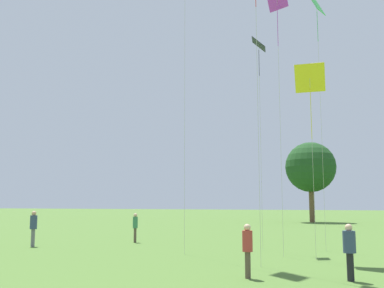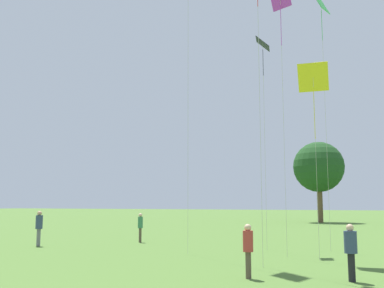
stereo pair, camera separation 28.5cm
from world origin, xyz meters
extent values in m
cylinder|color=slate|center=(-11.54, 12.68, 0.44)|extent=(0.25, 0.25, 0.89)
cylinder|color=#334260|center=(-11.54, 12.68, 1.24)|extent=(0.46, 0.46, 0.70)
sphere|color=tan|center=(-11.54, 12.68, 1.69)|extent=(0.24, 0.24, 0.24)
cylinder|color=brown|center=(1.34, 7.36, 0.39)|extent=(0.20, 0.20, 0.78)
cylinder|color=#B23833|center=(1.34, 7.36, 1.09)|extent=(0.36, 0.36, 0.62)
sphere|color=#DBAD89|center=(1.34, 7.36, 1.48)|extent=(0.21, 0.21, 0.21)
cylinder|color=black|center=(4.18, 8.03, 0.40)|extent=(0.25, 0.25, 0.79)
cylinder|color=#334260|center=(4.18, 8.03, 1.10)|extent=(0.46, 0.46, 0.63)
sphere|color=#DBAD89|center=(4.18, 8.03, 1.51)|extent=(0.21, 0.21, 0.21)
cylinder|color=brown|center=(-7.89, 16.82, 0.40)|extent=(0.21, 0.21, 0.80)
cylinder|color=#387A51|center=(-7.89, 16.82, 1.12)|extent=(0.38, 0.38, 0.64)
sphere|color=#DBAD89|center=(-7.89, 16.82, 1.53)|extent=(0.22, 0.22, 0.22)
cylinder|color=#BCB7A8|center=(1.12, 9.85, 5.90)|extent=(0.01, 0.01, 11.80)
cylinder|color=#B738C6|center=(1.25, 13.20, 10.03)|extent=(0.02, 0.02, 1.87)
cylinder|color=#BCB7A8|center=(1.25, 13.20, 5.65)|extent=(0.01, 0.01, 11.30)
cube|color=#1E2328|center=(-0.20, 15.53, 10.16)|extent=(0.83, 0.98, 0.59)
cylinder|color=#1E2328|center=(-0.20, 15.53, 9.19)|extent=(0.02, 0.02, 1.34)
cylinder|color=#BCB7A8|center=(-0.20, 15.53, 5.08)|extent=(0.01, 0.01, 10.16)
cube|color=green|center=(2.63, 16.17, 12.04)|extent=(0.76, 1.13, 0.93)
cylinder|color=green|center=(2.63, 16.17, 10.90)|extent=(0.02, 0.02, 1.54)
cylinder|color=#BCB7A8|center=(2.63, 16.17, 6.02)|extent=(0.01, 0.01, 12.03)
cylinder|color=#BCB7A8|center=(-2.94, 12.47, 8.89)|extent=(0.01, 0.01, 17.78)
cube|color=yellow|center=(2.64, 12.58, 7.33)|extent=(1.26, 0.72, 1.06)
cylinder|color=yellow|center=(2.64, 12.58, 5.84)|extent=(0.02, 0.02, 2.13)
cylinder|color=#BCB7A8|center=(2.64, 12.58, 3.66)|extent=(0.01, 0.01, 7.32)
cylinder|color=brown|center=(-2.37, 48.56, 2.43)|extent=(0.63, 0.63, 4.85)
sphere|color=#1E471E|center=(-2.37, 48.56, 6.48)|extent=(5.91, 5.91, 5.91)
camera|label=1|loc=(5.06, -5.86, 2.20)|focal=42.00mm
camera|label=2|loc=(5.32, -5.74, 2.20)|focal=42.00mm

